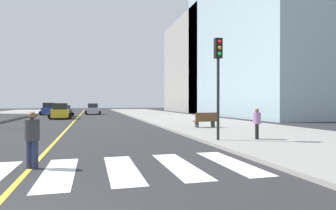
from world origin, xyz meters
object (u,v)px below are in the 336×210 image
car_yellow_third (61,112)px  park_bench (205,120)px  car_silver_fourth (93,109)px  traffic_light_near_corner (218,69)px  car_blue_nearest (49,109)px  car_gray_second (56,109)px  car_black_fifth (65,111)px  pedestrian_waiting_east (257,122)px  pedestrian_crossing (32,137)px

car_yellow_third → park_bench: (12.06, -17.79, -0.23)m
car_silver_fourth → traffic_light_near_corner: (5.90, -38.03, 2.81)m
car_blue_nearest → car_silver_fourth: 6.98m
car_gray_second → car_black_fifth: 17.80m
pedestrian_waiting_east → car_silver_fourth: bearing=45.2°
pedestrian_crossing → pedestrian_waiting_east: pedestrian_crossing is taller
car_black_fifth → park_bench: car_black_fifth is taller
car_yellow_third → traffic_light_near_corner: 26.85m
car_blue_nearest → pedestrian_crossing: bearing=-85.0°
park_bench → car_black_fifth: bearing=22.8°
car_gray_second → car_silver_fourth: bearing=-53.6°
car_black_fifth → traffic_light_near_corner: traffic_light_near_corner is taller
car_yellow_third → traffic_light_near_corner: (9.84, -24.83, 2.79)m
car_blue_nearest → pedestrian_crossing: 41.88m
car_black_fifth → pedestrian_crossing: bearing=-85.8°
park_bench → pedestrian_crossing: 14.73m
pedestrian_crossing → car_black_fifth: bearing=-59.6°
traffic_light_near_corner → car_gray_second: bearing=-74.9°
car_blue_nearest → park_bench: car_blue_nearest is taller
car_yellow_third → pedestrian_crossing: car_yellow_third is taller
car_silver_fourth → car_gray_second: bearing=-56.1°
car_silver_fourth → pedestrian_crossing: size_ratio=2.49×
car_gray_second → park_bench: 43.68m
pedestrian_crossing → traffic_light_near_corner: bearing=-127.6°
car_yellow_third → park_bench: bearing=-58.6°
traffic_light_near_corner → car_silver_fourth: bearing=-81.2°
car_black_fifth → pedestrian_crossing: 34.23m
car_gray_second → traffic_light_near_corner: 49.80m
park_bench → car_gray_second: bearing=16.0°
car_gray_second → pedestrian_waiting_east: (15.02, -48.18, 0.18)m
car_silver_fourth → park_bench: 32.04m
traffic_light_near_corner → pedestrian_crossing: bearing=25.1°
car_gray_second → pedestrian_crossing: size_ratio=2.32×
car_black_fifth → pedestrian_crossing: (1.89, -34.18, 0.18)m
car_yellow_third → car_black_fifth: (0.08, 5.66, -0.14)m
car_blue_nearest → pedestrian_crossing: (5.00, -41.58, 0.01)m
car_gray_second → car_silver_fourth: 12.21m
park_bench → traffic_light_near_corner: bearing=158.2°
pedestrian_waiting_east → traffic_light_near_corner: bearing=118.5°
car_silver_fourth → pedestrian_crossing: bearing=85.9°
car_blue_nearest → car_silver_fourth: size_ratio=1.06×
car_silver_fourth → traffic_light_near_corner: bearing=97.4°
car_silver_fourth → traffic_light_near_corner: size_ratio=0.85×
car_yellow_third → car_black_fifth: car_yellow_third is taller
traffic_light_near_corner → park_bench: traffic_light_near_corner is taller
car_blue_nearest → car_silver_fourth: (6.98, 0.15, -0.05)m
car_yellow_third → car_black_fifth: bearing=86.5°
car_silver_fourth → car_yellow_third: bearing=72.0°
car_black_fifth → park_bench: bearing=-61.9°
park_bench → pedestrian_waiting_east: bearing=174.6°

